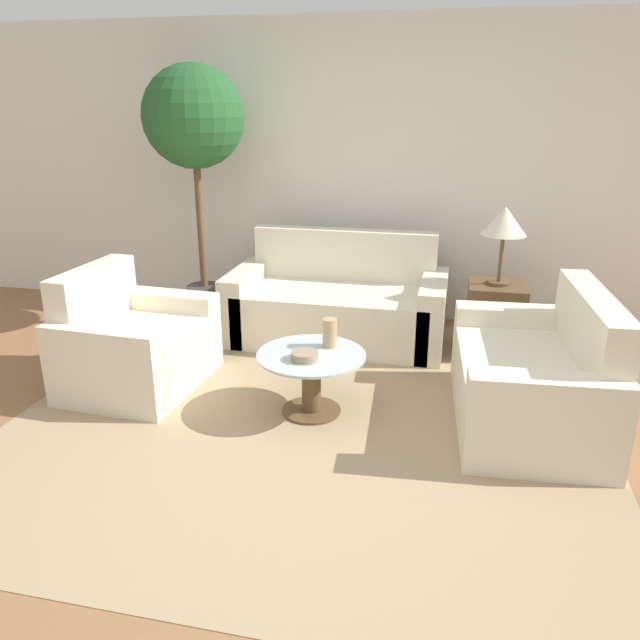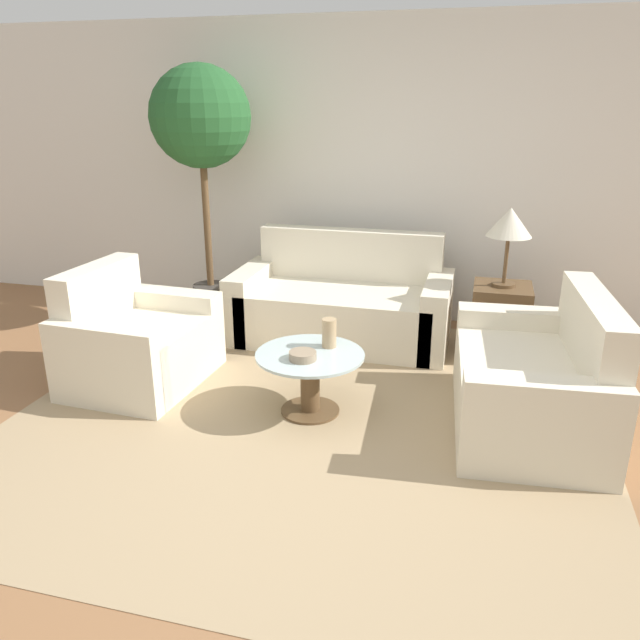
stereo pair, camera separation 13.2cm
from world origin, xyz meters
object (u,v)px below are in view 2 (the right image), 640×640
bowl (303,356)px  loveseat (540,384)px  table_lamp (510,225)px  potted_plant (201,129)px  vase (329,333)px  armchair (134,344)px  sofa_main (343,305)px  coffee_table (310,374)px

bowl → loveseat: bearing=11.5°
loveseat → table_lamp: 1.38m
table_lamp → potted_plant: size_ratio=0.27×
vase → bowl: (-0.11, -0.25, -0.07)m
bowl → armchair: bearing=169.3°
loveseat → table_lamp: (-0.23, 1.13, 0.76)m
armchair → table_lamp: size_ratio=1.73×
table_lamp → bowl: table_lamp is taller
potted_plant → sofa_main: bearing=-1.5°
loveseat → armchair: bearing=-93.4°
coffee_table → table_lamp: table_lamp is taller
loveseat → sofa_main: bearing=-132.9°
vase → bowl: vase is taller
armchair → bowl: armchair is taller
table_lamp → vase: 1.69m
table_lamp → vase: table_lamp is taller
loveseat → vase: (-1.32, -0.04, 0.22)m
sofa_main → coffee_table: sofa_main is taller
coffee_table → potted_plant: bearing=132.8°
sofa_main → armchair: bearing=-135.1°
sofa_main → bowl: bearing=-86.9°
vase → armchair: bearing=179.8°
armchair → bowl: size_ratio=6.09×
table_lamp → potted_plant: 2.58m
table_lamp → potted_plant: bearing=177.6°
loveseat → vase: 1.34m
table_lamp → bowl: bearing=-130.0°
sofa_main → coffee_table: 1.40m
sofa_main → loveseat: size_ratio=1.25×
sofa_main → table_lamp: bearing=-3.3°
armchair → table_lamp: table_lamp is taller
table_lamp → loveseat: bearing=-78.6°
coffee_table → bowl: size_ratio=4.06×
coffee_table → table_lamp: 1.93m
armchair → table_lamp: bearing=-62.2°
table_lamp → coffee_table: bearing=-131.8°
potted_plant → coffee_table: bearing=-47.2°
sofa_main → loveseat: bearing=-38.7°
sofa_main → vase: sofa_main is taller
loveseat → table_lamp: size_ratio=2.35×
coffee_table → loveseat: bearing=7.5°
sofa_main → potted_plant: potted_plant is taller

